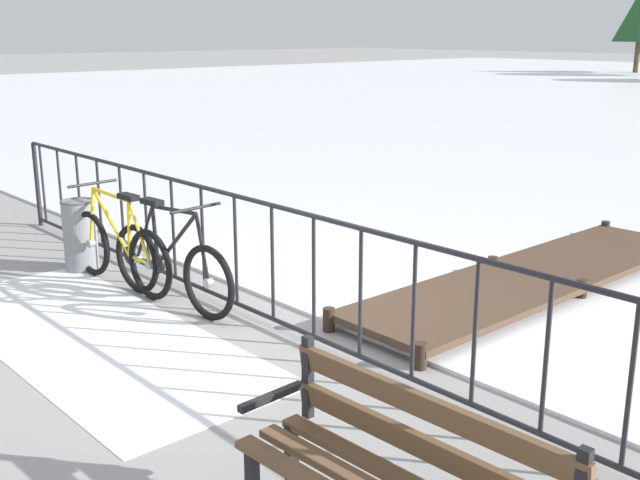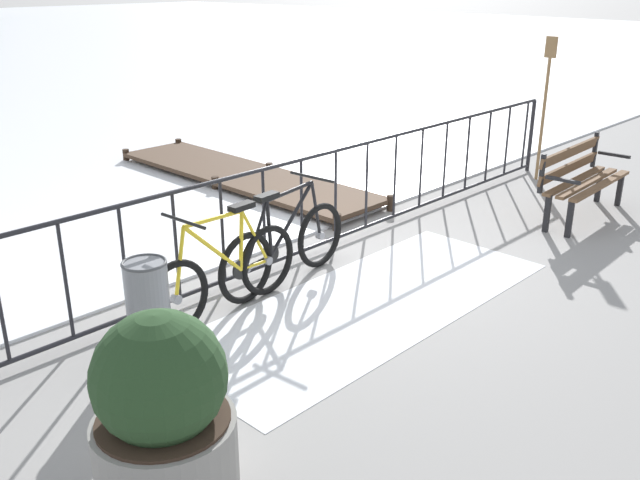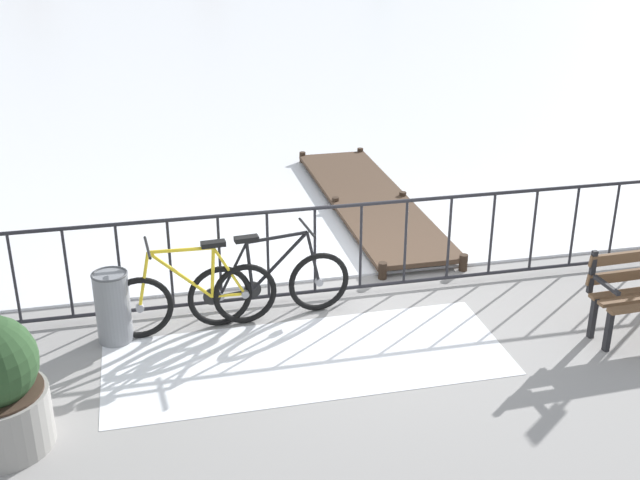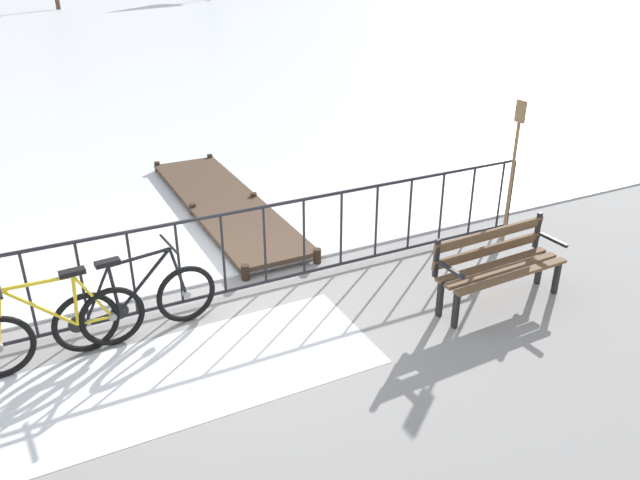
% 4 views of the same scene
% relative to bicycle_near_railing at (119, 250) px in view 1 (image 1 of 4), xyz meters
% --- Properties ---
extents(ground_plane, '(160.00, 160.00, 0.00)m').
position_rel_bicycle_near_railing_xyz_m(ground_plane, '(1.59, 0.42, -0.37)').
color(ground_plane, gray).
extents(snow_patch, '(3.81, 1.47, 0.01)m').
position_rel_bicycle_near_railing_xyz_m(snow_patch, '(0.99, -0.78, -0.36)').
color(snow_patch, white).
rests_on(snow_patch, ground).
extents(railing_fence, '(9.06, 0.06, 1.07)m').
position_rel_bicycle_near_railing_xyz_m(railing_fence, '(1.59, 0.42, 0.19)').
color(railing_fence, '#232328').
rests_on(railing_fence, ground).
extents(bicycle_near_railing, '(1.71, 0.52, 0.97)m').
position_rel_bicycle_near_railing_xyz_m(bicycle_near_railing, '(0.00, 0.00, 0.00)').
color(bicycle_near_railing, black).
rests_on(bicycle_near_railing, ground).
extents(bicycle_second, '(1.71, 0.52, 0.97)m').
position_rel_bicycle_near_railing_xyz_m(bicycle_second, '(0.79, 0.09, 0.00)').
color(bicycle_second, black).
rests_on(bicycle_second, ground).
extents(park_bench, '(1.62, 0.54, 0.89)m').
position_rel_bicycle_near_railing_xyz_m(park_bench, '(4.58, -1.04, 0.14)').
color(park_bench, brown).
rests_on(park_bench, ground).
extents(trash_bin, '(0.35, 0.35, 0.73)m').
position_rel_bicycle_near_railing_xyz_m(trash_bin, '(-0.78, -0.03, 0.00)').
color(trash_bin, gray).
rests_on(trash_bin, ground).
extents(wooden_dock, '(1.10, 4.58, 0.20)m').
position_rel_bicycle_near_railing_xyz_m(wooden_dock, '(2.69, 2.96, -0.25)').
color(wooden_dock, '#4C3828').
rests_on(wooden_dock, ground).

